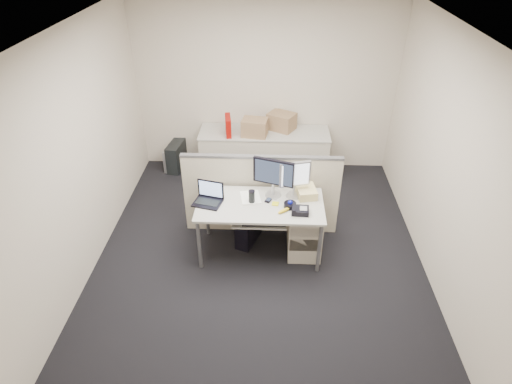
{
  "coord_description": "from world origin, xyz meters",
  "views": [
    {
      "loc": [
        0.13,
        -4.12,
        3.63
      ],
      "look_at": [
        -0.05,
        0.15,
        0.8
      ],
      "focal_mm": 30.0,
      "sensor_mm": 36.0,
      "label": 1
    }
  ],
  "objects_px": {
    "laptop": "(207,195)",
    "desk_phone": "(300,211)",
    "monitor_main": "(273,178)",
    "desk": "(260,208)"
  },
  "relations": [
    {
      "from": "laptop",
      "to": "desk_phone",
      "type": "distance_m",
      "value": 1.1
    },
    {
      "from": "laptop",
      "to": "desk_phone",
      "type": "xyz_separation_m",
      "value": [
        1.08,
        -0.14,
        -0.09
      ]
    },
    {
      "from": "monitor_main",
      "to": "desk_phone",
      "type": "bearing_deg",
      "value": -29.1
    },
    {
      "from": "desk",
      "to": "desk_phone",
      "type": "relative_size",
      "value": 7.65
    },
    {
      "from": "monitor_main",
      "to": "desk_phone",
      "type": "distance_m",
      "value": 0.51
    },
    {
      "from": "monitor_main",
      "to": "desk_phone",
      "type": "xyz_separation_m",
      "value": [
        0.31,
        -0.34,
        -0.22
      ]
    },
    {
      "from": "desk",
      "to": "monitor_main",
      "type": "height_order",
      "value": "monitor_main"
    },
    {
      "from": "laptop",
      "to": "monitor_main",
      "type": "bearing_deg",
      "value": 28.79
    },
    {
      "from": "desk",
      "to": "monitor_main",
      "type": "distance_m",
      "value": 0.39
    },
    {
      "from": "desk",
      "to": "laptop",
      "type": "height_order",
      "value": "laptop"
    }
  ]
}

